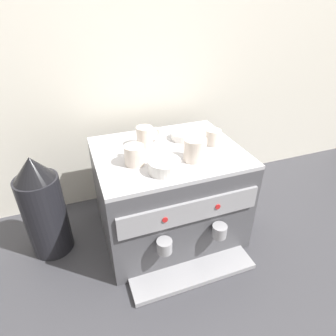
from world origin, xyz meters
TOP-DOWN VIEW (x-y plane):
  - ground_plane at (0.00, 0.00)m, footprint 4.00×4.00m
  - tiled_backsplash_wall at (0.00, 0.36)m, footprint 2.80×0.03m
  - espresso_machine at (0.00, -0.00)m, footprint 0.58×0.57m
  - ceramic_cup_0 at (0.19, -0.01)m, footprint 0.06×0.10m
  - ceramic_cup_1 at (-0.15, -0.05)m, footprint 0.07×0.11m
  - ceramic_cup_2 at (-0.07, 0.07)m, footprint 0.11×0.07m
  - ceramic_cup_3 at (0.07, -0.10)m, footprint 0.11×0.09m
  - ceramic_bowl_0 at (0.10, 0.08)m, footprint 0.10×0.10m
  - ceramic_bowl_1 at (-0.06, -0.14)m, footprint 0.11×0.11m
  - coffee_grinder at (-0.50, 0.06)m, footprint 0.16×0.16m
  - milk_pitcher at (0.39, -0.03)m, footprint 0.09×0.09m

SIDE VIEW (x-z plane):
  - ground_plane at x=0.00m, z-range 0.00..0.00m
  - milk_pitcher at x=0.39m, z-range 0.00..0.15m
  - espresso_machine at x=0.00m, z-range 0.00..0.41m
  - coffee_grinder at x=-0.50m, z-range -0.01..0.44m
  - ceramic_bowl_0 at x=0.10m, z-range 0.41..0.44m
  - ceramic_bowl_1 at x=-0.06m, z-range 0.41..0.45m
  - ceramic_cup_0 at x=0.19m, z-range 0.41..0.47m
  - ceramic_cup_1 at x=-0.15m, z-range 0.41..0.48m
  - ceramic_cup_2 at x=-0.07m, z-range 0.41..0.49m
  - ceramic_cup_3 at x=0.07m, z-range 0.41..0.49m
  - tiled_backsplash_wall at x=0.00m, z-range 0.00..1.12m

